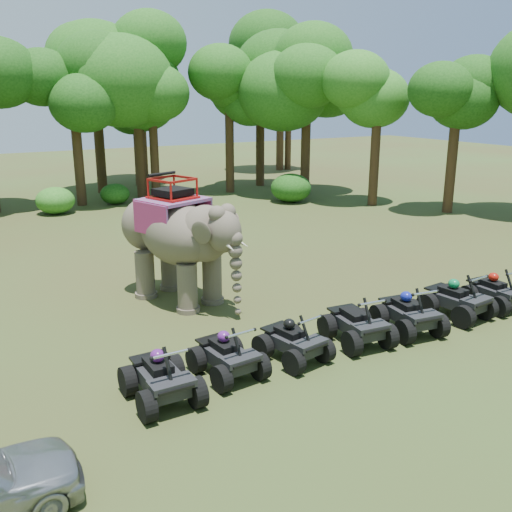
{
  "coord_description": "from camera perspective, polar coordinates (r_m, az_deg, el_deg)",
  "views": [
    {
      "loc": [
        -7.65,
        -11.96,
        6.26
      ],
      "look_at": [
        0.0,
        1.2,
        1.9
      ],
      "focal_mm": 40.0,
      "sensor_mm": 36.0,
      "label": 1
    }
  ],
  "objects": [
    {
      "name": "tree_2",
      "position": [
        37.22,
        -2.68,
        12.77
      ],
      "size": [
        5.85,
        5.85,
        8.35
      ],
      "primitive_type": null,
      "color": "#195114",
      "rests_on": "ground"
    },
    {
      "name": "tree_35",
      "position": [
        48.38,
        2.45,
        14.85
      ],
      "size": [
        7.43,
        7.43,
        10.61
      ],
      "primitive_type": null,
      "color": "#195114",
      "rests_on": "ground"
    },
    {
      "name": "atv_5",
      "position": [
        17.39,
        19.53,
        -3.66
      ],
      "size": [
        1.54,
        1.99,
        1.37
      ],
      "primitive_type": null,
      "rotation": [
        0.0,
        0.0,
        0.11
      ],
      "color": "black",
      "rests_on": "ground"
    },
    {
      "name": "tree_4",
      "position": [
        33.38,
        11.9,
        11.47
      ],
      "size": [
        5.35,
        5.35,
        7.64
      ],
      "primitive_type": null,
      "color": "#195114",
      "rests_on": "ground"
    },
    {
      "name": "tree_36",
      "position": [
        40.94,
        -11.84,
        12.28
      ],
      "size": [
        5.38,
        5.38,
        7.68
      ],
      "primitive_type": null,
      "color": "#195114",
      "rests_on": "ground"
    },
    {
      "name": "elephant",
      "position": [
        17.59,
        -7.94,
        1.69
      ],
      "size": [
        3.47,
        5.09,
        3.92
      ],
      "primitive_type": null,
      "rotation": [
        0.0,
        0.0,
        0.33
      ],
      "color": "brown",
      "rests_on": "ground"
    },
    {
      "name": "tree_5",
      "position": [
        32.37,
        19.16,
        10.94
      ],
      "size": [
        5.45,
        5.45,
        7.78
      ],
      "primitive_type": null,
      "color": "#195114",
      "rests_on": "ground"
    },
    {
      "name": "atv_2",
      "position": [
        13.89,
        3.76,
        -7.97
      ],
      "size": [
        1.51,
        1.88,
        1.26
      ],
      "primitive_type": null,
      "rotation": [
        0.0,
        0.0,
        0.17
      ],
      "color": "black",
      "rests_on": "ground"
    },
    {
      "name": "tree_31",
      "position": [
        48.74,
        3.25,
        12.87
      ],
      "size": [
        5.07,
        5.07,
        7.25
      ],
      "primitive_type": null,
      "color": "#195114",
      "rests_on": "ground"
    },
    {
      "name": "tree_27",
      "position": [
        39.97,
        0.43,
        13.9
      ],
      "size": [
        6.72,
        6.72,
        9.59
      ],
      "primitive_type": null,
      "color": "#195114",
      "rests_on": "ground"
    },
    {
      "name": "tree_29",
      "position": [
        43.53,
        -11.34,
        13.03
      ],
      "size": [
        5.93,
        5.93,
        8.47
      ],
      "primitive_type": null,
      "color": "#195114",
      "rests_on": "ground"
    },
    {
      "name": "atv_4",
      "position": [
        15.94,
        15.07,
        -5.08
      ],
      "size": [
        1.57,
        2.0,
        1.36
      ],
      "primitive_type": null,
      "rotation": [
        0.0,
        0.0,
        -0.13
      ],
      "color": "black",
      "rests_on": "ground"
    },
    {
      "name": "tree_0",
      "position": [
        34.17,
        -17.56,
        11.83
      ],
      "size": [
        5.89,
        5.89,
        8.41
      ],
      "primitive_type": null,
      "color": "#195114",
      "rests_on": "ground"
    },
    {
      "name": "atv_3",
      "position": [
        14.98,
        10.11,
        -6.16
      ],
      "size": [
        1.52,
        1.96,
        1.35
      ],
      "primitive_type": null,
      "rotation": [
        0.0,
        0.0,
        -0.11
      ],
      "color": "black",
      "rests_on": "ground"
    },
    {
      "name": "tree_28",
      "position": [
        38.25,
        -15.63,
        14.01
      ],
      "size": [
        7.43,
        7.43,
        10.62
      ],
      "primitive_type": null,
      "color": "#195114",
      "rests_on": "ground"
    },
    {
      "name": "tree_1",
      "position": [
        35.76,
        -10.22,
        11.81
      ],
      "size": [
        5.32,
        5.32,
        7.61
      ],
      "primitive_type": null,
      "color": "#195114",
      "rests_on": "ground"
    },
    {
      "name": "ground",
      "position": [
        15.52,
        2.25,
        -7.83
      ],
      "size": [
        110.0,
        110.0,
        0.0
      ],
      "primitive_type": "plane",
      "color": "#47381E",
      "rests_on": "ground"
    },
    {
      "name": "atv_1",
      "position": [
        13.15,
        -2.88,
        -9.33
      ],
      "size": [
        1.41,
        1.84,
        1.29
      ],
      "primitive_type": null,
      "rotation": [
        0.0,
        0.0,
        0.09
      ],
      "color": "black",
      "rests_on": "ground"
    },
    {
      "name": "atv_0",
      "position": [
        12.27,
        -9.49,
        -11.29
      ],
      "size": [
        1.35,
        1.84,
        1.36
      ],
      "primitive_type": null,
      "rotation": [
        0.0,
        0.0,
        0.0
      ],
      "color": "black",
      "rests_on": "ground"
    },
    {
      "name": "atv_6",
      "position": [
        18.61,
        22.94,
        -2.87
      ],
      "size": [
        1.32,
        1.78,
        1.3
      ],
      "primitive_type": null,
      "rotation": [
        0.0,
        0.0,
        -0.02
      ],
      "color": "black",
      "rests_on": "ground"
    },
    {
      "name": "tree_3",
      "position": [
        36.29,
        5.05,
        13.49
      ],
      "size": [
        6.6,
        6.6,
        9.42
      ],
      "primitive_type": null,
      "color": "#195114",
      "rests_on": "ground"
    },
    {
      "name": "tree_30",
      "position": [
        35.92,
        -11.73,
        14.01
      ],
      "size": [
        7.31,
        7.31,
        10.44
      ],
      "primitive_type": null,
      "color": "#195114",
      "rests_on": "ground"
    }
  ]
}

